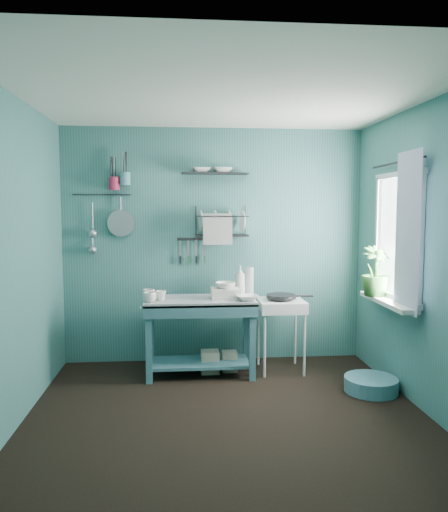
{
  "coord_description": "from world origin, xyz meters",
  "views": [
    {
      "loc": [
        -0.36,
        -3.85,
        1.65
      ],
      "look_at": [
        0.05,
        0.85,
        1.2
      ],
      "focal_mm": 35.0,
      "sensor_mm": 36.0,
      "label": 1
    }
  ],
  "objects": [
    {
      "name": "wall_front",
      "position": [
        0.0,
        -1.5,
        1.25
      ],
      "size": [
        3.2,
        0.0,
        3.2
      ],
      "primitive_type": "plane",
      "rotation": [
        -1.57,
        0.0,
        0.0
      ],
      "color": "#326664",
      "rests_on": "ground"
    },
    {
      "name": "windowsill",
      "position": [
        1.5,
        0.45,
        0.81
      ],
      "size": [
        0.16,
        0.95,
        0.04
      ],
      "primitive_type": "cube",
      "color": "silver",
      "rests_on": "wall_right"
    },
    {
      "name": "wall_left",
      "position": [
        -1.6,
        0.0,
        1.25
      ],
      "size": [
        0.0,
        3.0,
        3.0
      ],
      "primitive_type": "plane",
      "rotation": [
        1.57,
        0.0,
        1.57
      ],
      "color": "#326664",
      "rests_on": "ground"
    },
    {
      "name": "knife_strip",
      "position": [
        -0.24,
        1.47,
        1.33
      ],
      "size": [
        0.32,
        0.07,
        0.03
      ],
      "primitive_type": "cube",
      "rotation": [
        0.0,
        0.0,
        0.15
      ],
      "color": "black",
      "rests_on": "wall_back"
    },
    {
      "name": "window_glass",
      "position": [
        1.59,
        0.45,
        1.4
      ],
      "size": [
        0.0,
        1.1,
        1.1
      ],
      "primitive_type": "plane",
      "rotation": [
        1.57,
        0.0,
        1.57
      ],
      "color": "white",
      "rests_on": "wall_right"
    },
    {
      "name": "floor",
      "position": [
        0.0,
        0.0,
        0.0
      ],
      "size": [
        3.2,
        3.2,
        0.0
      ],
      "primitive_type": "plane",
      "color": "black",
      "rests_on": "ground"
    },
    {
      "name": "colander",
      "position": [
        -0.98,
        1.45,
        1.5
      ],
      "size": [
        0.28,
        0.03,
        0.28
      ],
      "primitive_type": "cylinder",
      "rotation": [
        1.54,
        0.0,
        0.0
      ],
      "color": "#9D9FA5",
      "rests_on": "wall_back"
    },
    {
      "name": "ladle_outer",
      "position": [
        -1.27,
        1.46,
        1.56
      ],
      "size": [
        0.01,
        0.01,
        0.3
      ],
      "primitive_type": "cylinder",
      "color": "#9D9FA5",
      "rests_on": "wall_back"
    },
    {
      "name": "floor_basin",
      "position": [
        1.34,
        0.39,
        0.07
      ],
      "size": [
        0.48,
        0.48,
        0.13
      ],
      "primitive_type": "cylinder",
      "color": "teal",
      "rests_on": "floor"
    },
    {
      "name": "potted_plant",
      "position": [
        1.46,
        0.65,
        1.06
      ],
      "size": [
        0.33,
        0.33,
        0.47
      ],
      "primitive_type": "imported",
      "rotation": [
        0.0,
        0.0,
        0.29
      ],
      "color": "#2C6126",
      "rests_on": "windowsill"
    },
    {
      "name": "soap_bottle",
      "position": [
        0.25,
        1.2,
        0.92
      ],
      "size": [
        0.12,
        0.12,
        0.3
      ],
      "primitive_type": "imported",
      "color": "silver",
      "rests_on": "work_counter"
    },
    {
      "name": "dish_rack",
      "position": [
        0.07,
        1.37,
        1.52
      ],
      "size": [
        0.57,
        0.3,
        0.32
      ],
      "primitive_type": "cube",
      "rotation": [
        0.0,
        0.0,
        0.11
      ],
      "color": "black",
      "rests_on": "wall_back"
    },
    {
      "name": "mug_mid",
      "position": [
        -0.55,
        0.94,
        0.81
      ],
      "size": [
        0.14,
        0.14,
        0.09
      ],
      "primitive_type": "imported",
      "rotation": [
        0.0,
        0.0,
        0.52
      ],
      "color": "silver",
      "rests_on": "work_counter"
    },
    {
      "name": "wall_back",
      "position": [
        0.0,
        1.5,
        1.25
      ],
      "size": [
        3.2,
        0.0,
        3.2
      ],
      "primitive_type": "plane",
      "rotation": [
        1.57,
        0.0,
        0.0
      ],
      "color": "#326664",
      "rests_on": "ground"
    },
    {
      "name": "storage_tin_large",
      "position": [
        -0.07,
        1.05,
        0.11
      ],
      "size": [
        0.18,
        0.18,
        0.22
      ],
      "primitive_type": "cube",
      "color": "gray",
      "rests_on": "floor"
    },
    {
      "name": "mug_right",
      "position": [
        -0.67,
        1.0,
        0.82
      ],
      "size": [
        0.17,
        0.17,
        0.1
      ],
      "primitive_type": "imported",
      "rotation": [
        0.0,
        0.0,
        1.05
      ],
      "color": "silver",
      "rests_on": "work_counter"
    },
    {
      "name": "wash_tub",
      "position": [
        0.08,
        0.98,
        0.82
      ],
      "size": [
        0.28,
        0.22,
        0.1
      ],
      "primitive_type": "cube",
      "color": "silver",
      "rests_on": "work_counter"
    },
    {
      "name": "upper_shelf",
      "position": [
        0.0,
        1.4,
        2.01
      ],
      "size": [
        0.71,
        0.23,
        0.01
      ],
      "primitive_type": "cube",
      "rotation": [
        0.0,
        0.0,
        0.07
      ],
      "color": "black",
      "rests_on": "wall_back"
    },
    {
      "name": "mug_left",
      "position": [
        -0.65,
        0.84,
        0.82
      ],
      "size": [
        0.12,
        0.12,
        0.1
      ],
      "primitive_type": "imported",
      "color": "silver",
      "rests_on": "work_counter"
    },
    {
      "name": "work_counter",
      "position": [
        -0.17,
        1.0,
        0.38
      ],
      "size": [
        1.17,
        0.74,
        0.77
      ],
      "primitive_type": "cube",
      "rotation": [
        0.0,
        0.0,
        -0.2
      ],
      "color": "#386B77",
      "rests_on": "floor"
    },
    {
      "name": "wall_right",
      "position": [
        1.6,
        0.0,
        1.25
      ],
      "size": [
        0.0,
        3.0,
        3.0
      ],
      "primitive_type": "plane",
      "rotation": [
        1.57,
        0.0,
        -1.57
      ],
      "color": "#326664",
      "rests_on": "ground"
    },
    {
      "name": "tub_bowl",
      "position": [
        0.08,
        0.98,
        0.9
      ],
      "size": [
        0.2,
        0.19,
        0.06
      ],
      "primitive_type": "imported",
      "color": "silver",
      "rests_on": "wash_tub"
    },
    {
      "name": "ceiling",
      "position": [
        0.0,
        0.0,
        2.5
      ],
      "size": [
        3.2,
        3.2,
        0.0
      ],
      "primitive_type": "plane",
      "rotation": [
        3.14,
        0.0,
        0.0
      ],
      "color": "silver",
      "rests_on": "ground"
    },
    {
      "name": "ladle_inner",
      "position": [
        -1.28,
        1.46,
        1.39
      ],
      "size": [
        0.01,
        0.01,
        0.3
      ],
      "primitive_type": "cylinder",
      "color": "#9D9FA5",
      "rests_on": "wall_back"
    },
    {
      "name": "counter_bowl",
      "position": [
        0.28,
        0.85,
        0.79
      ],
      "size": [
        0.22,
        0.22,
        0.05
      ],
      "primitive_type": "imported",
      "color": "silver",
      "rests_on": "work_counter"
    },
    {
      "name": "storage_tin_small",
      "position": [
        0.13,
        1.08,
        0.1
      ],
      "size": [
        0.15,
        0.15,
        0.2
      ],
      "primitive_type": "cube",
      "color": "gray",
      "rests_on": "floor"
    },
    {
      "name": "curtain",
      "position": [
        1.52,
        0.15,
        1.45
      ],
      "size": [
        0.0,
        1.35,
        1.35
      ],
      "primitive_type": "plane",
      "rotation": [
        1.57,
        0.0,
        1.57
      ],
      "color": "silver",
      "rests_on": "wall_right"
    },
    {
      "name": "utensil_cup_teal",
      "position": [
        -0.93,
        1.42,
        1.96
      ],
      "size": [
        0.11,
        0.11,
        0.13
      ],
      "primitive_type": "cylinder",
      "color": "teal",
      "rests_on": "wall_back"
    },
    {
      "name": "hotplate_stand",
      "position": [
        0.65,
        1.06,
        0.36
      ],
      "size": [
        0.47,
        0.47,
        0.73
      ],
      "primitive_type": "cube",
      "rotation": [
        0.0,
        0.0,
        0.03
      ],
      "color": "silver",
      "rests_on": "floor"
    },
    {
      "name": "shelf_bowl_right",
      "position": [
        0.08,
        1.4,
        2.05
      ],
      "size": [
        0.21,
        0.21,
        0.05
      ],
      "primitive_type": "imported",
      "rotation": [
        0.0,
        0.0,
        -0.0
      ],
      "color": "silver",
      "rests_on": "upper_shelf"
    },
    {
      "name": "utensil_cup_magenta",
      "position": [
        -1.04,
        1.42,
        1.91
      ],
      "size": [
        0.11,
        0.11,
        0.13
      ],
      "primitive_type": "cylinder",
      "color": "#AC1F44",
      "rests_on": "wall_back"
    },
    {
      "name": "hook_rail",
      "position": [
        -1.17,
        1.47,
        1.79
      ],
      "size": [
        0.6,
        0.01,
        0.01
      ],
      "primitive_type": "cylinder",
      "rotation": [
        0.0,
        1.57,
        0.0
      ],
      "color": "black",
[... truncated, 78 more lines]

